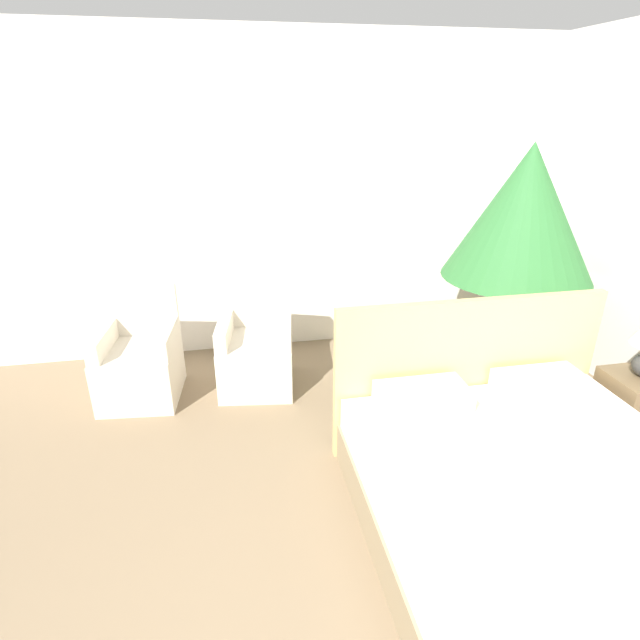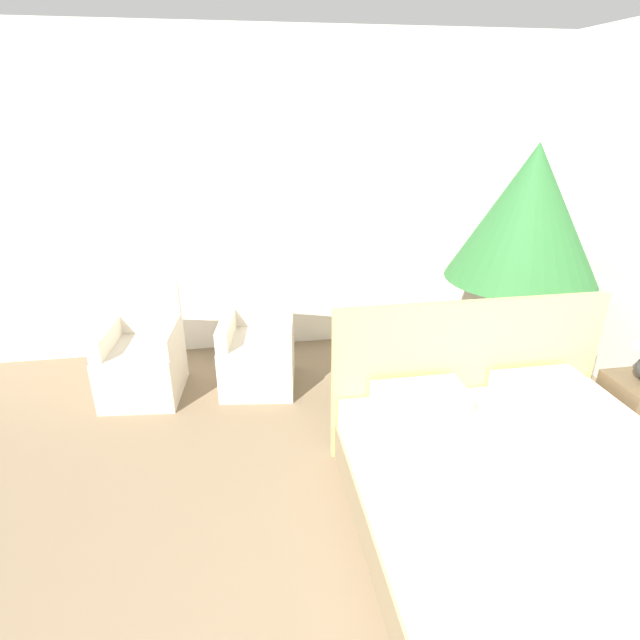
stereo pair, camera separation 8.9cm
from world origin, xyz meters
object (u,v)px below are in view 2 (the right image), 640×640
armchair_near_window_right (258,354)px  nightstand (639,413)px  armchair_near_window_left (142,363)px  bed (535,506)px  potted_palm (528,219)px

armchair_near_window_right → nightstand: 2.94m
nightstand → armchair_near_window_left: bearing=159.9°
armchair_near_window_left → nightstand: bearing=-14.6°
bed → nightstand: bearing=29.8°
potted_palm → nightstand: potted_palm is taller
armchair_near_window_left → nightstand: size_ratio=1.69×
armchair_near_window_left → potted_palm: 3.44m
armchair_near_window_left → potted_palm: bearing=4.1°
armchair_near_window_left → bed: bearing=-34.9°
armchair_near_window_right → potted_palm: potted_palm is taller
bed → nightstand: 1.41m
armchair_near_window_right → nightstand: (2.63, -1.31, -0.02)m
potted_palm → bed: bearing=-114.7°
bed → potted_palm: bearing=65.3°
bed → potted_palm: size_ratio=1.02×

